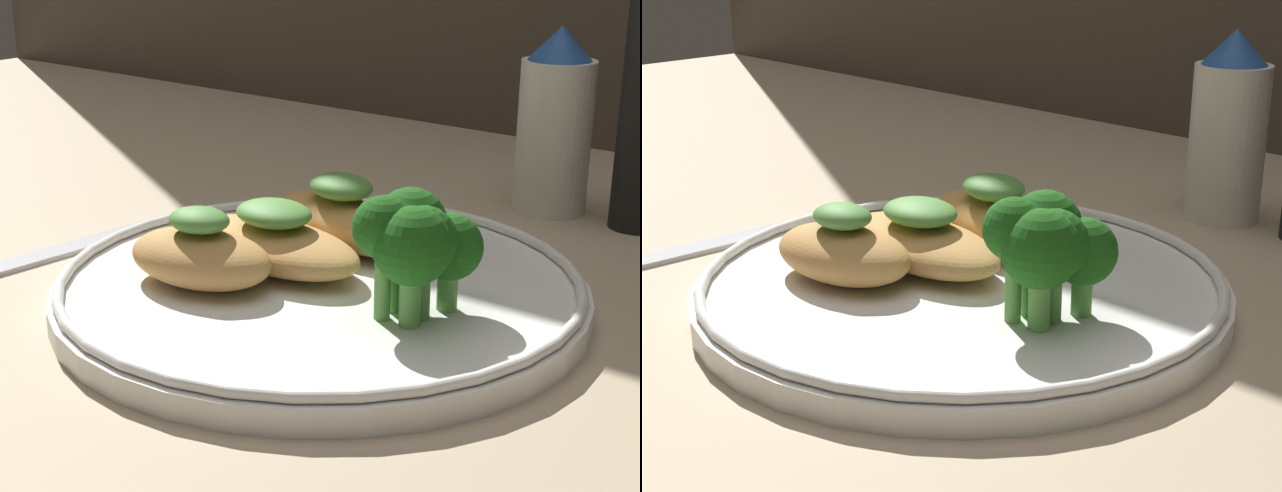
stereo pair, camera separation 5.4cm
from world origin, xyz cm
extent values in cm
cube|color=tan|center=(0.00, 0.00, -0.50)|extent=(180.00, 180.00, 1.00)
cylinder|color=white|center=(0.00, 0.00, 0.70)|extent=(29.56, 29.56, 1.40)
torus|color=white|center=(0.00, 0.00, 1.70)|extent=(28.96, 28.96, 0.60)
ellipsoid|color=tan|center=(-4.77, -4.47, 2.91)|extent=(9.21, 6.37, 3.02)
ellipsoid|color=#518E3D|center=(-4.77, -4.47, 5.08)|extent=(3.82, 3.18, 1.32)
ellipsoid|color=tan|center=(-3.34, 0.11, 2.67)|extent=(12.29, 6.75, 2.54)
ellipsoid|color=#518E3D|center=(-3.34, 0.11, 4.63)|extent=(5.00, 4.12, 1.39)
ellipsoid|color=tan|center=(-2.67, 5.41, 2.89)|extent=(12.38, 7.44, 2.98)
ellipsoid|color=#518E3D|center=(-2.67, 5.41, 5.11)|extent=(5.10, 4.50, 1.45)
cylinder|color=#569942|center=(7.17, -0.89, 2.85)|extent=(0.96, 0.96, 2.89)
sphere|color=#195114|center=(7.17, -0.89, 5.52)|extent=(3.51, 3.51, 3.51)
cylinder|color=#569942|center=(7.66, 0.85, 2.50)|extent=(1.07, 1.07, 2.20)
sphere|color=#195114|center=(7.66, 0.85, 4.81)|extent=(3.48, 3.48, 3.48)
cylinder|color=#569942|center=(5.85, 0.49, 2.95)|extent=(0.71, 0.71, 3.10)
sphere|color=#195114|center=(5.85, 0.49, 5.84)|extent=(3.83, 3.83, 3.83)
cylinder|color=#569942|center=(5.69, -0.93, 2.91)|extent=(0.93, 0.93, 3.01)
sphere|color=#195114|center=(5.69, -0.93, 5.62)|extent=(3.45, 3.45, 3.45)
cylinder|color=#569942|center=(5.73, -2.21, 3.27)|extent=(0.83, 0.83, 3.74)
sphere|color=#195114|center=(5.73, -2.21, 6.25)|extent=(3.17, 3.17, 3.17)
cylinder|color=#569942|center=(7.29, -2.04, 2.80)|extent=(1.09, 1.09, 2.79)
sphere|color=#195114|center=(7.29, -2.04, 5.57)|extent=(3.94, 3.94, 3.94)
cylinder|color=white|center=(2.12, 24.08, 5.43)|extent=(5.25, 5.25, 10.85)
cone|color=#23519E|center=(2.12, 24.08, 12.05)|extent=(4.46, 4.46, 2.39)
cube|color=silver|center=(-17.81, -0.71, 0.30)|extent=(3.24, 18.76, 0.60)
camera|label=1|loc=(31.50, -39.67, 21.36)|focal=55.00mm
camera|label=2|loc=(35.52, -36.11, 21.36)|focal=55.00mm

